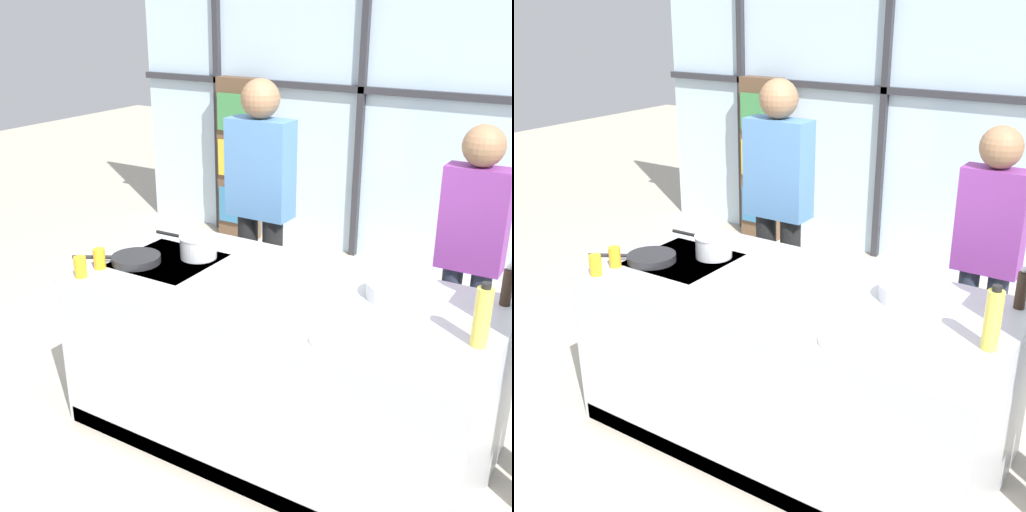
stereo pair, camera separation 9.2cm
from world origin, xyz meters
TOP-DOWN VIEW (x-y plane):
  - ground_plane at (0.00, 0.00)m, footprint 18.00×18.00m
  - back_window_wall at (0.00, 2.79)m, footprint 6.40×0.10m
  - bookshelf at (-1.97, 2.60)m, footprint 0.42×0.19m
  - demo_island at (-0.00, -0.00)m, footprint 2.18×1.06m
  - spectator_far_left at (-0.70, 0.92)m, footprint 0.44×0.25m
  - spectator_center_left at (0.70, 0.92)m, footprint 0.37×0.23m
  - frying_pan at (-0.88, -0.13)m, footprint 0.45×0.33m
  - saucepan at (-0.63, 0.12)m, footprint 0.40×0.22m
  - white_plate at (0.47, -0.35)m, footprint 0.25×0.25m
  - mixing_bowl at (0.51, 0.19)m, footprint 0.26×0.26m
  - oil_bottle at (0.99, -0.07)m, footprint 0.07×0.07m
  - pepper_grinder at (1.00, 0.40)m, footprint 0.05×0.05m
  - juice_glass_near at (-0.99, -0.43)m, footprint 0.07×0.07m
  - juice_glass_far at (-0.99, -0.29)m, footprint 0.07×0.07m

SIDE VIEW (x-z plane):
  - ground_plane at x=0.00m, z-range 0.00..0.00m
  - demo_island at x=0.00m, z-range 0.00..0.88m
  - bookshelf at x=-1.97m, z-range 0.00..1.59m
  - white_plate at x=0.47m, z-range 0.89..0.90m
  - frying_pan at x=-0.88m, z-range 0.89..0.93m
  - mixing_bowl at x=0.51m, z-range 0.89..0.97m
  - juice_glass_near at x=-0.99m, z-range 0.89..1.00m
  - juice_glass_far at x=-0.99m, z-range 0.89..1.00m
  - saucepan at x=-0.63m, z-range 0.89..1.02m
  - spectator_center_left at x=0.70m, z-range 0.14..1.79m
  - pepper_grinder at x=1.00m, z-range 0.88..1.09m
  - oil_bottle at x=0.99m, z-range 0.88..1.17m
  - spectator_far_left at x=-0.70m, z-range 0.14..1.94m
  - back_window_wall at x=0.00m, z-range 0.00..2.80m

